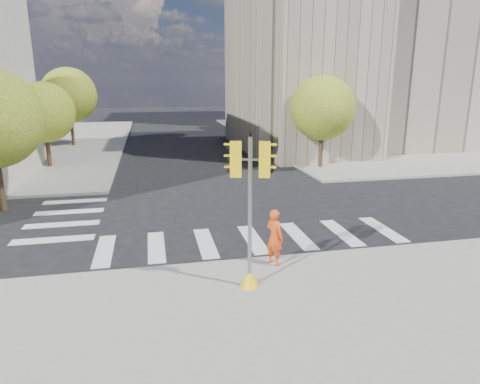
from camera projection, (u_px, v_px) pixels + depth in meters
name	position (u px, v px, depth m)	size (l,w,h in m)	color
ground	(244.00, 223.00, 18.09)	(160.00, 160.00, 0.00)	black
sidewalk_far_right	(371.00, 134.00, 46.67)	(28.00, 40.00, 0.15)	gray
civic_building	(371.00, 63.00, 37.45)	(26.00, 16.00, 19.39)	gray
office_tower	(335.00, 11.00, 58.41)	(20.00, 18.00, 30.00)	#9EA0A3
tree_lw_mid	(44.00, 112.00, 28.27)	(4.00, 4.00, 5.77)	#382616
tree_lw_far	(69.00, 95.00, 37.54)	(4.80, 4.80, 6.95)	#382616
tree_re_near	(323.00, 108.00, 28.02)	(4.20, 4.20, 6.16)	#382616
tree_re_mid	(272.00, 97.00, 39.30)	(4.60, 4.60, 6.66)	#382616
tree_re_far	(244.00, 97.00, 50.77)	(4.00, 4.00, 5.88)	#382616
lamp_near	(309.00, 97.00, 31.77)	(0.35, 0.18, 8.11)	black
lamp_far	(261.00, 92.00, 45.01)	(0.35, 0.18, 8.11)	black
traffic_signal	(250.00, 225.00, 11.72)	(1.08, 0.56, 4.38)	yellow
photographer	(275.00, 237.00, 13.46)	(0.66, 0.43, 1.81)	#E74A15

